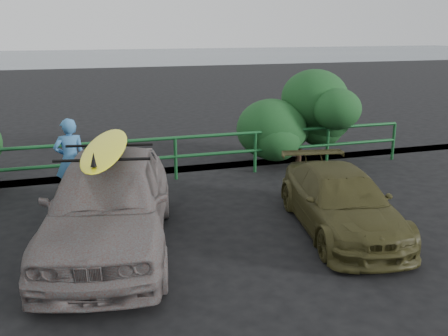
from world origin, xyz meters
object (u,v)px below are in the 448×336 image
Objects in this scene: guardrail at (133,161)px; olive_vehicle at (341,202)px; man at (70,160)px; surfboard at (106,148)px; sedan at (109,202)px.

guardrail is 3.80× the size of olive_vehicle.
guardrail is at bearing -151.91° from man.
man reaches higher than guardrail.
surfboard is at bearing -176.79° from olive_vehicle.
sedan is 1.26× the size of olive_vehicle.
sedan is at bearing 98.96° from man.
sedan is 1.58× the size of surfboard.
surfboard reaches higher than guardrail.
guardrail is at bearing 138.70° from olive_vehicle.
man is (-1.36, -0.81, 0.34)m from guardrail.
olive_vehicle is 2.13× the size of man.
sedan is 2.69× the size of man.
sedan is 2.67m from man.
sedan reaches higher than guardrail.
surfboard is at bearing -103.51° from guardrail.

